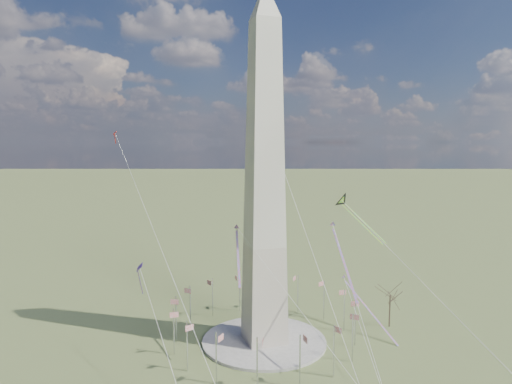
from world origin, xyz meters
name	(u,v)px	position (x,y,z in m)	size (l,w,h in m)	color
ground	(264,342)	(0.00, 0.00, 0.00)	(2000.00, 2000.00, 0.00)	brown
plaza	(264,341)	(0.00, 0.00, 0.40)	(36.00, 36.00, 0.80)	#B3ACA4
washington_monument	(264,178)	(0.00, 0.00, 47.95)	(15.56, 15.56, 100.00)	#B9AE9B
flagpole_ring	(264,318)	(0.00, 0.00, 7.27)	(54.40, 54.40, 13.00)	silver
tree_near	(390,293)	(41.23, -1.44, 10.91)	(8.74, 8.74, 15.30)	#4D3A2F
kite_delta_black	(345,203)	(33.07, 14.02, 37.60)	(11.94, 18.24, 15.15)	black
kite_diamond_purple	(140,271)	(-34.43, 2.28, 23.72)	(1.88, 2.94, 9.08)	#3A1B7B
kite_streamer_left	(340,249)	(16.36, -14.30, 29.61)	(6.13, 22.97, 15.94)	red
kite_streamer_mid	(238,248)	(-8.56, -2.44, 29.05)	(5.39, 18.60, 12.93)	red
kite_streamer_right	(362,300)	(31.73, -0.36, 9.26)	(7.91, 23.58, 16.57)	red
kite_small_red	(115,134)	(-39.12, 39.34, 60.49)	(1.08, 1.82, 4.31)	red
kite_small_white	(257,98)	(12.78, 45.63, 74.50)	(1.36, 2.21, 5.04)	silver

